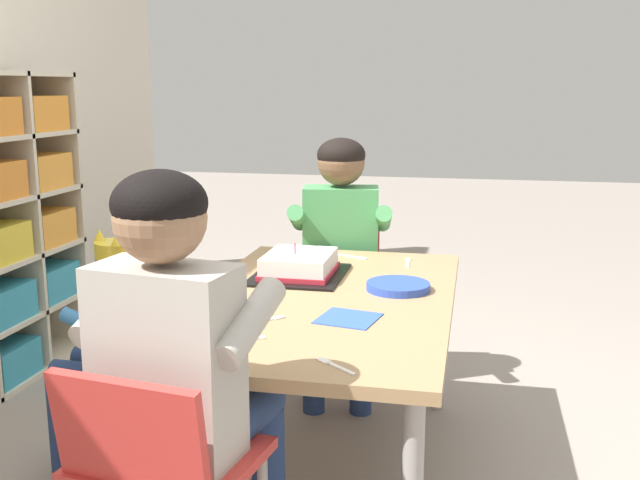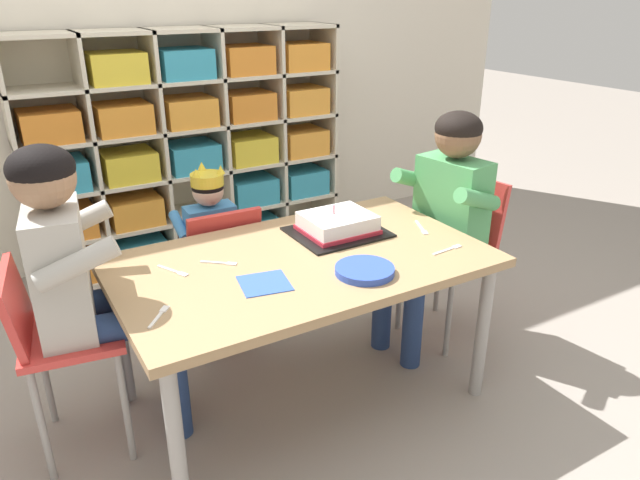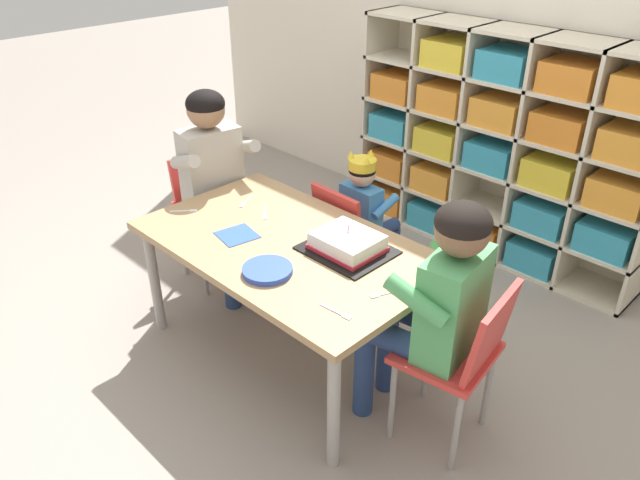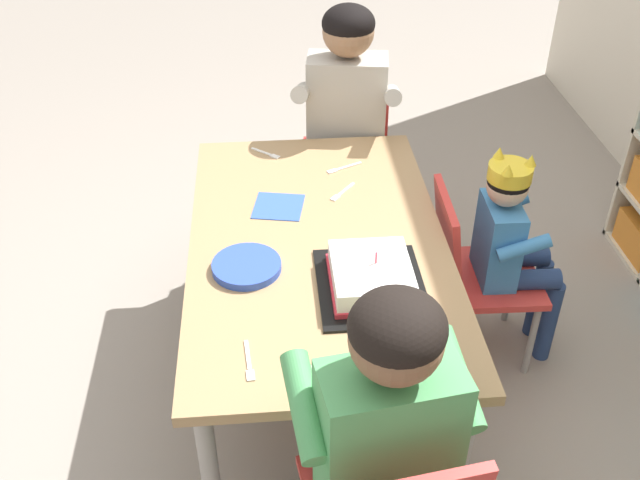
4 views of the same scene
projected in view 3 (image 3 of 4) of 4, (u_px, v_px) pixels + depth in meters
ground at (291, 351)px, 2.92m from camera, size 16.00×16.00×0.00m
classroom_back_wall at (519, 16)px, 3.33m from camera, size 5.05×0.10×2.62m
storage_cubby_shelf at (498, 150)px, 3.47m from camera, size 1.78×0.32×1.29m
activity_table at (288, 254)px, 2.65m from camera, size 1.31×0.78×0.60m
classroom_chair_blue at (350, 235)px, 3.14m from camera, size 0.35×0.37×0.65m
child_with_crown at (366, 207)px, 3.14m from camera, size 0.30×0.31×0.80m
classroom_chair_adult_side at (211, 202)px, 3.31m from camera, size 0.38×0.41×0.69m
adult_helper_seated at (217, 171)px, 3.12m from camera, size 0.45×0.44×1.07m
classroom_chair_guest_side at (462, 352)px, 2.25m from camera, size 0.40×0.39×0.72m
guest_at_table_side at (438, 297)px, 2.21m from camera, size 0.45×0.44×1.03m
birthday_cake_on_tray at (347, 244)px, 2.54m from camera, size 0.35×0.30×0.11m
paper_plate_stack at (267, 270)px, 2.41m from camera, size 0.20×0.20×0.02m
paper_napkin_square at (237, 235)px, 2.67m from camera, size 0.18×0.18×0.00m
fork_beside_plate_stack at (265, 214)px, 2.84m from camera, size 0.11×0.10×0.00m
fork_near_child_seat at (246, 202)px, 2.95m from camera, size 0.07×0.13×0.00m
fork_at_table_front_edge at (185, 211)px, 2.87m from camera, size 0.09×0.11×0.00m
fork_scattered_mid_table at (385, 294)px, 2.29m from camera, size 0.07×0.14×0.00m
fork_by_napkin at (337, 312)px, 2.19m from camera, size 0.14×0.03×0.00m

